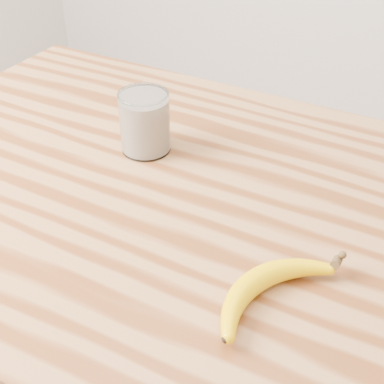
% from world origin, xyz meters
% --- Properties ---
extents(table, '(1.20, 0.80, 0.90)m').
position_xyz_m(table, '(0.00, 0.00, 0.77)').
color(table, '#956338').
rests_on(table, ground).
extents(smoothie_glass, '(0.09, 0.09, 0.11)m').
position_xyz_m(smoothie_glass, '(-0.12, 0.08, 0.95)').
color(smoothie_glass, white).
rests_on(smoothie_glass, table).
extents(banana, '(0.19, 0.28, 0.03)m').
position_xyz_m(banana, '(0.19, -0.14, 0.92)').
color(banana, '#DEAB00').
rests_on(banana, table).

